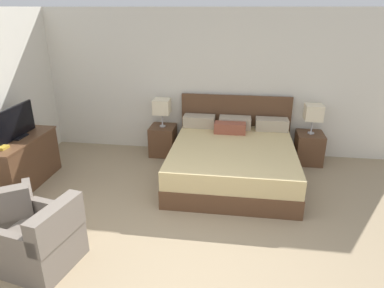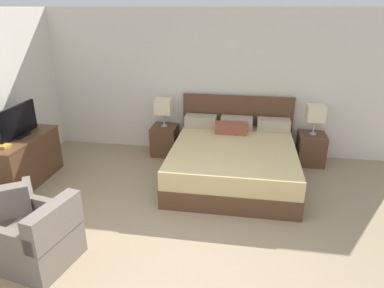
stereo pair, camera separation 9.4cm
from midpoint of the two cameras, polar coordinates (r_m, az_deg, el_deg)
The scene contains 11 objects.
wall_back at distance 6.23m, azimuth 3.23°, elevation 10.05°, with size 7.09×0.06×2.56m, color silver.
bed at distance 5.47m, azimuth 7.39°, elevation -2.55°, with size 1.96×2.14×1.10m.
nightstand_left at distance 6.33m, azimuth -4.16°, elevation 0.67°, with size 0.45×0.48×0.54m.
nightstand_right at distance 6.29m, azimuth 19.60°, elevation -0.76°, with size 0.45×0.48×0.54m.
table_lamp_left at distance 6.13m, azimuth -4.32°, elevation 6.25°, with size 0.29×0.29×0.51m.
table_lamp_right at distance 6.08m, azimuth 20.35°, elevation 4.82°, with size 0.29×0.29×0.51m.
dresser at distance 5.82m, azimuth -25.95°, elevation -2.32°, with size 0.57×1.27×0.74m.
tv at distance 5.67m, azimuth -26.60°, elevation 3.33°, with size 0.18×0.85×0.47m.
book_red_cover at distance 5.41m, azimuth -28.81°, elevation -0.26°, with size 0.23×0.14×0.04m, color gold.
armchair_by_window at distance 4.60m, azimuth -28.50°, elevation -10.60°, with size 0.95×0.95×0.76m.
armchair_companion at distance 4.01m, azimuth -23.25°, elevation -14.54°, with size 0.81×0.80×0.76m.
Camera 2 is at (0.69, -2.47, 2.55)m, focal length 32.00 mm.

